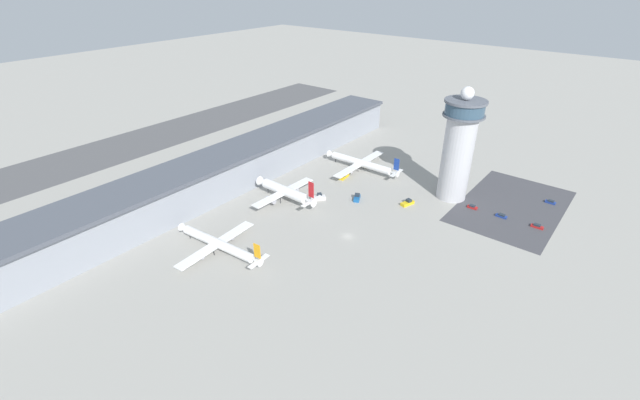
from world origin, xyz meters
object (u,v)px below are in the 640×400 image
object	(u,v)px
airplane_gate_bravo	(285,191)
service_truck_baggage	(344,176)
service_truck_water	(408,203)
car_black_suv	(537,226)
service_truck_catering	(318,198)
control_tower	(459,147)
service_truck_fuel	(357,198)
airplane_gate_charlie	(361,163)
car_green_van	(472,207)
airplane_gate_alpha	(218,244)
car_grey_coupe	(501,216)
car_silver_sedan	(551,202)

from	to	relation	value
airplane_gate_bravo	service_truck_baggage	xyz separation A→B (m)	(36.20, -6.83, -3.95)
service_truck_water	car_black_suv	xyz separation A→B (m)	(15.71, -50.70, -0.26)
service_truck_catering	car_black_suv	distance (m)	92.63
service_truck_baggage	service_truck_water	xyz separation A→B (m)	(-4.77, -38.50, 0.03)
control_tower	service_truck_fuel	xyz separation A→B (m)	(-29.50, 32.23, -23.76)
airplane_gate_bravo	airplane_gate_charlie	distance (m)	50.08
car_green_van	airplane_gate_alpha	bearing A→B (deg)	145.95
service_truck_water	airplane_gate_charlie	bearing A→B (deg)	64.13
control_tower	airplane_gate_bravo	distance (m)	78.98
control_tower	car_grey_coupe	size ratio (longest dim) A/B	11.03
car_silver_sedan	service_truck_catering	bearing A→B (deg)	126.65
service_truck_catering	service_truck_baggage	size ratio (longest dim) A/B	0.96
car_silver_sedan	car_grey_coupe	world-z (taller)	car_silver_sedan
car_black_suv	car_grey_coupe	xyz separation A→B (m)	(-0.58, 14.18, -0.04)
airplane_gate_charlie	car_green_van	world-z (taller)	airplane_gate_charlie
airplane_gate_charlie	service_truck_fuel	size ratio (longest dim) A/B	7.01
car_silver_sedan	service_truck_fuel	bearing A→B (deg)	126.31
airplane_gate_alpha	service_truck_fuel	world-z (taller)	airplane_gate_alpha
airplane_gate_charlie	car_silver_sedan	world-z (taller)	airplane_gate_charlie
airplane_gate_charlie	car_silver_sedan	size ratio (longest dim) A/B	9.65
service_truck_water	car_silver_sedan	size ratio (longest dim) A/B	1.56
car_black_suv	car_silver_sedan	world-z (taller)	car_silver_sedan
control_tower	airplane_gate_charlie	size ratio (longest dim) A/B	1.19
airplane_gate_alpha	car_silver_sedan	bearing A→B (deg)	-36.69
airplane_gate_bravo	service_truck_fuel	bearing A→B (deg)	-49.82
airplane_gate_alpha	service_truck_water	bearing A→B (deg)	-26.32
airplane_gate_charlie	car_grey_coupe	distance (m)	73.66
airplane_gate_charlie	service_truck_catering	size ratio (longest dim) A/B	6.25
service_truck_catering	car_green_van	xyz separation A→B (m)	(36.24, -58.14, -0.49)
control_tower	airplane_gate_alpha	world-z (taller)	control_tower
control_tower	service_truck_baggage	size ratio (longest dim) A/B	7.09
control_tower	service_truck_water	xyz separation A→B (m)	(-19.18, 11.91, -23.89)
airplane_gate_bravo	airplane_gate_charlie	bearing A→B (deg)	-9.56
service_truck_fuel	car_green_van	size ratio (longest dim) A/B	1.42
airplane_gate_alpha	car_black_suv	size ratio (longest dim) A/B	8.57
airplane_gate_alpha	service_truck_fuel	distance (m)	68.22
airplane_gate_bravo	service_truck_water	world-z (taller)	airplane_gate_bravo
service_truck_catering	service_truck_fuel	size ratio (longest dim) A/B	1.12
service_truck_catering	car_silver_sedan	distance (m)	104.73
service_truck_fuel	car_silver_sedan	bearing A→B (deg)	-53.69
service_truck_catering	airplane_gate_charlie	bearing A→B (deg)	4.08
service_truck_water	car_green_van	distance (m)	28.22
airplane_gate_bravo	service_truck_water	bearing A→B (deg)	-55.27
service_truck_fuel	car_grey_coupe	distance (m)	62.29
airplane_gate_charlie	service_truck_catering	xyz separation A→B (m)	(-39.22, -2.80, -2.75)
airplane_gate_charlie	service_truck_water	distance (m)	41.24
service_truck_baggage	service_truck_water	bearing A→B (deg)	-97.06
service_truck_fuel	car_green_van	bearing A→B (deg)	-60.26
service_truck_catering	service_truck_water	xyz separation A→B (m)	(21.27, -34.22, -0.19)
service_truck_catering	car_grey_coupe	size ratio (longest dim) A/B	1.49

